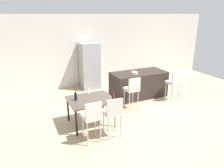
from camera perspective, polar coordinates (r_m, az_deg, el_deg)
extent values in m
plane|color=tan|center=(6.91, 9.16, -6.52)|extent=(10.00, 10.00, 0.00)
cube|color=beige|center=(9.11, -1.27, 9.40)|extent=(10.00, 0.12, 2.90)
cube|color=black|center=(7.68, 7.23, -0.12)|extent=(1.99, 0.92, 0.92)
cube|color=beige|center=(6.62, 5.31, -1.40)|extent=(0.41, 0.41, 0.08)
cube|color=beige|center=(6.42, 6.15, -0.02)|extent=(0.40, 0.07, 0.36)
cylinder|color=#B2B2B7|center=(6.80, 3.37, -3.92)|extent=(0.03, 0.03, 0.61)
cylinder|color=#B2B2B7|center=(6.95, 5.68, -3.47)|extent=(0.03, 0.03, 0.61)
cylinder|color=#B2B2B7|center=(6.55, 4.74, -4.88)|extent=(0.03, 0.03, 0.61)
cylinder|color=#B2B2B7|center=(6.71, 7.10, -4.38)|extent=(0.03, 0.03, 0.61)
cube|color=beige|center=(7.55, 16.29, 0.45)|extent=(0.40, 0.40, 0.08)
cube|color=beige|center=(7.37, 17.30, 1.70)|extent=(0.40, 0.06, 0.36)
cylinder|color=#B2B2B7|center=(7.68, 14.38, -1.81)|extent=(0.03, 0.03, 0.61)
cylinder|color=#B2B2B7|center=(7.88, 16.19, -1.45)|extent=(0.03, 0.03, 0.61)
cylinder|color=#B2B2B7|center=(7.45, 15.91, -2.58)|extent=(0.03, 0.03, 0.61)
cylinder|color=#B2B2B7|center=(7.66, 17.74, -2.19)|extent=(0.03, 0.03, 0.61)
cube|color=#4C4238|center=(5.66, -5.85, -4.25)|extent=(1.18, 0.99, 0.04)
cylinder|color=black|center=(6.07, -11.88, -6.77)|extent=(0.05, 0.05, 0.70)
cylinder|color=black|center=(6.35, -2.48, -5.18)|extent=(0.05, 0.05, 0.70)
cylinder|color=black|center=(5.31, -9.67, -10.50)|extent=(0.05, 0.05, 0.70)
cylinder|color=black|center=(5.63, 0.93, -8.43)|extent=(0.05, 0.05, 0.70)
cube|color=beige|center=(4.93, -5.72, -8.78)|extent=(0.41, 0.41, 0.08)
cube|color=beige|center=(4.69, -5.04, -7.26)|extent=(0.40, 0.08, 0.36)
cylinder|color=#B2B2B7|center=(5.18, -7.93, -11.77)|extent=(0.03, 0.03, 0.61)
cylinder|color=#B2B2B7|center=(5.27, -4.59, -11.05)|extent=(0.03, 0.03, 0.61)
cylinder|color=#B2B2B7|center=(4.92, -6.67, -13.49)|extent=(0.03, 0.03, 0.61)
cylinder|color=#B2B2B7|center=(5.02, -3.16, -12.68)|extent=(0.03, 0.03, 0.61)
cube|color=beige|center=(5.10, -0.01, -7.67)|extent=(0.42, 0.42, 0.08)
cube|color=beige|center=(4.86, 0.75, -6.17)|extent=(0.40, 0.08, 0.36)
cylinder|color=#B2B2B7|center=(5.34, -2.28, -10.56)|extent=(0.03, 0.03, 0.61)
cylinder|color=#B2B2B7|center=(5.45, 0.94, -9.95)|extent=(0.03, 0.03, 0.61)
cylinder|color=#B2B2B7|center=(5.08, -1.02, -12.20)|extent=(0.03, 0.03, 0.61)
cylinder|color=#B2B2B7|center=(5.19, 2.34, -11.51)|extent=(0.03, 0.03, 0.61)
cylinder|color=black|center=(5.58, -9.88, -3.39)|extent=(0.07, 0.07, 0.21)
cylinder|color=black|center=(5.53, -9.96, -2.08)|extent=(0.02, 0.02, 0.06)
cylinder|color=#471E19|center=(5.46, 0.33, -3.54)|extent=(0.07, 0.07, 0.22)
cylinder|color=#471E19|center=(5.41, 0.33, -2.14)|extent=(0.02, 0.02, 0.07)
cylinder|color=silver|center=(6.05, -6.37, -2.49)|extent=(0.06, 0.06, 0.00)
cylinder|color=silver|center=(6.04, -6.39, -2.11)|extent=(0.01, 0.01, 0.08)
cone|color=silver|center=(6.01, -6.42, -1.36)|extent=(0.07, 0.07, 0.09)
cube|color=#939699|center=(8.46, -6.15, 4.92)|extent=(0.72, 0.68, 1.84)
cylinder|color=beige|center=(7.34, 6.15, 3.07)|extent=(0.22, 0.22, 0.07)
cylinder|color=#38383D|center=(9.79, 8.75, 1.79)|extent=(0.24, 0.24, 0.22)
sphere|color=#2D6B33|center=(9.72, 8.82, 3.24)|extent=(0.33, 0.33, 0.33)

